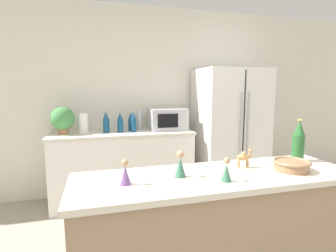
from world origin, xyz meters
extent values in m
cube|color=silver|center=(0.00, 2.73, 1.27)|extent=(8.00, 0.06, 2.55)
cube|color=white|center=(-0.32, 2.40, 0.44)|extent=(1.74, 0.60, 0.87)
cube|color=silver|center=(-0.32, 2.40, 0.89)|extent=(1.77, 0.63, 0.03)
cube|color=silver|center=(1.13, 2.31, 0.86)|extent=(0.88, 0.74, 1.71)
cube|color=black|center=(1.13, 1.94, 0.86)|extent=(0.01, 0.01, 1.64)
cylinder|color=#B2B5BA|center=(1.08, 1.92, 0.94)|extent=(0.02, 0.02, 0.94)
cylinder|color=#B2B5BA|center=(1.18, 1.92, 0.94)|extent=(0.02, 0.02, 0.94)
cube|color=#8C7256|center=(0.07, 0.48, 0.45)|extent=(1.70, 0.49, 0.90)
cube|color=beige|center=(0.07, 0.48, 0.92)|extent=(1.74, 0.53, 0.03)
cylinder|color=#9E6B47|center=(-1.02, 2.40, 0.95)|extent=(0.12, 0.12, 0.09)
sphere|color=#478E4C|center=(-1.02, 2.40, 1.10)|extent=(0.28, 0.28, 0.28)
cylinder|color=white|center=(-0.79, 2.43, 1.03)|extent=(0.12, 0.12, 0.24)
cube|color=#B2B5BA|center=(0.28, 2.42, 1.05)|extent=(0.48, 0.36, 0.28)
cube|color=black|center=(0.23, 2.24, 1.05)|extent=(0.26, 0.01, 0.17)
cylinder|color=navy|center=(-0.19, 2.33, 0.99)|extent=(0.06, 0.06, 0.17)
cone|color=navy|center=(-0.19, 2.33, 1.12)|extent=(0.06, 0.06, 0.09)
cylinder|color=gold|center=(-0.19, 2.33, 1.17)|extent=(0.02, 0.02, 0.01)
cylinder|color=#B2B7BC|center=(-0.09, 2.49, 1.01)|extent=(0.06, 0.06, 0.20)
cone|color=#B2B7BC|center=(-0.09, 2.49, 1.17)|extent=(0.06, 0.06, 0.11)
cylinder|color=gold|center=(-0.09, 2.49, 1.23)|extent=(0.02, 0.02, 0.01)
cylinder|color=navy|center=(-0.34, 2.49, 0.98)|extent=(0.06, 0.06, 0.15)
cone|color=navy|center=(-0.34, 2.49, 1.10)|extent=(0.06, 0.06, 0.09)
cylinder|color=gold|center=(-0.34, 2.49, 1.15)|extent=(0.02, 0.02, 0.01)
cylinder|color=navy|center=(-0.21, 2.45, 0.99)|extent=(0.07, 0.07, 0.15)
cone|color=navy|center=(-0.21, 2.45, 1.10)|extent=(0.07, 0.07, 0.09)
cylinder|color=gold|center=(-0.21, 2.45, 1.15)|extent=(0.02, 0.02, 0.01)
cylinder|color=navy|center=(-0.52, 2.39, 0.99)|extent=(0.08, 0.08, 0.17)
cone|color=navy|center=(-0.52, 2.39, 1.12)|extent=(0.07, 0.07, 0.09)
cylinder|color=gold|center=(-0.52, 2.39, 1.18)|extent=(0.03, 0.03, 0.01)
cylinder|color=navy|center=(-0.35, 2.37, 0.99)|extent=(0.07, 0.07, 0.16)
cone|color=navy|center=(-0.35, 2.37, 1.11)|extent=(0.07, 0.07, 0.09)
cylinder|color=gold|center=(-0.35, 2.37, 1.16)|extent=(0.03, 0.03, 0.01)
cylinder|color=#235628|center=(0.75, 0.60, 1.03)|extent=(0.08, 0.08, 0.19)
cone|color=#235628|center=(0.75, 0.60, 1.18)|extent=(0.08, 0.08, 0.11)
cylinder|color=gold|center=(0.75, 0.60, 1.23)|extent=(0.03, 0.03, 0.01)
cylinder|color=#8C6647|center=(0.55, 0.43, 0.96)|extent=(0.21, 0.21, 0.06)
torus|color=#8C6647|center=(0.55, 0.43, 0.99)|extent=(0.23, 0.23, 0.02)
ellipsoid|color=#A87F4C|center=(0.29, 0.56, 1.01)|extent=(0.10, 0.06, 0.05)
sphere|color=#A87F4C|center=(0.29, 0.56, 1.03)|extent=(0.03, 0.03, 0.03)
cylinder|color=#A87F4C|center=(0.33, 0.55, 1.03)|extent=(0.02, 0.02, 0.04)
sphere|color=#A87F4C|center=(0.33, 0.55, 1.05)|extent=(0.03, 0.03, 0.03)
cylinder|color=#A87F4C|center=(0.32, 0.56, 0.96)|extent=(0.01, 0.01, 0.05)
cylinder|color=#A87F4C|center=(0.31, 0.54, 0.96)|extent=(0.01, 0.01, 0.05)
cylinder|color=#A87F4C|center=(0.26, 0.58, 0.96)|extent=(0.01, 0.01, 0.05)
cylinder|color=#A87F4C|center=(0.26, 0.55, 0.96)|extent=(0.01, 0.01, 0.05)
cone|color=#33664C|center=(-0.17, 0.50, 0.99)|extent=(0.07, 0.07, 0.11)
sphere|color=#A37A5B|center=(-0.17, 0.50, 1.07)|extent=(0.04, 0.04, 0.04)
cone|color=#33664C|center=(0.06, 0.36, 0.99)|extent=(0.06, 0.06, 0.10)
sphere|color=#A37A5B|center=(0.06, 0.36, 1.05)|extent=(0.04, 0.04, 0.04)
cone|color=#6B4784|center=(-0.49, 0.45, 0.99)|extent=(0.06, 0.06, 0.10)
sphere|color=#A37A5B|center=(-0.49, 0.45, 1.06)|extent=(0.04, 0.04, 0.04)
camera|label=1|loc=(-0.63, -0.92, 1.45)|focal=28.00mm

